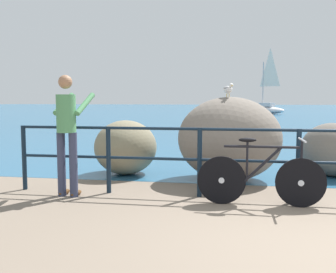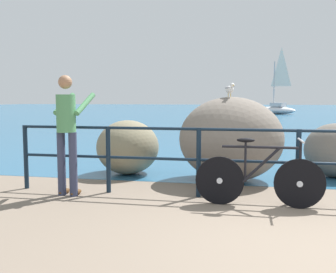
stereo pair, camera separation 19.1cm
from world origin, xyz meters
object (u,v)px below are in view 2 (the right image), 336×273
bicycle (259,178)px  person_at_railing (67,129)px  sailboat (276,107)px  breakwater_boulder_right (336,150)px  seagull (230,89)px  breakwater_boulder_left (128,147)px  breakwater_boulder_main (231,139)px

bicycle → person_at_railing: size_ratio=0.96×
bicycle → sailboat: (2.68, 32.41, 0.32)m
breakwater_boulder_right → sailboat: 30.14m
bicycle → seagull: (-0.47, 1.55, 1.22)m
breakwater_boulder_left → bicycle: bearing=-37.6°
bicycle → person_at_railing: 2.84m
breakwater_boulder_main → sailboat: sailboat is taller
person_at_railing → breakwater_boulder_right: (4.23, 2.22, -0.50)m
sailboat → breakwater_boulder_left: bearing=122.3°
breakwater_boulder_main → breakwater_boulder_left: 1.98m
breakwater_boulder_right → sailboat: size_ratio=0.19×
bicycle → seagull: 2.03m
person_at_railing → seagull: 2.81m
breakwater_boulder_left → breakwater_boulder_right: (3.85, 0.45, -0.02)m
seagull → sailboat: 31.03m
breakwater_boulder_left → sailboat: (5.07, 30.57, 0.19)m
breakwater_boulder_main → breakwater_boulder_right: 2.03m
sailboat → bicycle: bearing=127.0°
person_at_railing → sailboat: 32.80m
breakwater_boulder_left → seagull: seagull is taller
breakwater_boulder_right → breakwater_boulder_left: bearing=-173.3°
seagull → sailboat: bearing=148.5°
bicycle → breakwater_boulder_main: 1.69m
bicycle → breakwater_boulder_main: (-0.44, 1.59, 0.35)m
person_at_railing → sailboat: sailboat is taller
breakwater_boulder_left → breakwater_boulder_right: breakwater_boulder_left is taller
breakwater_boulder_right → seagull: seagull is taller
seagull → sailboat: size_ratio=0.05×
bicycle → breakwater_boulder_left: breakwater_boulder_left is taller
person_at_railing → breakwater_boulder_main: size_ratio=0.98×
bicycle → breakwater_boulder_right: breakwater_boulder_right is taller
bicycle → breakwater_boulder_left: size_ratio=1.35×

